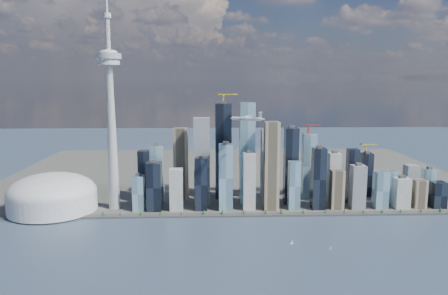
{
  "coord_description": "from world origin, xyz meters",
  "views": [
    {
      "loc": [
        -76.5,
        -693.48,
        307.42
      ],
      "look_at": [
        -43.34,
        260.0,
        154.58
      ],
      "focal_mm": 35.0,
      "sensor_mm": 36.0,
      "label": 1
    }
  ],
  "objects_px": {
    "dome_stadium": "(52,195)",
    "sailboat_east": "(292,243)",
    "needle_tower": "(111,109)",
    "airplane": "(247,118)",
    "sailboat_west": "(330,248)"
  },
  "relations": [
    {
      "from": "needle_tower",
      "to": "airplane",
      "type": "relative_size",
      "value": 7.42
    },
    {
      "from": "dome_stadium",
      "to": "needle_tower",
      "type": "bearing_deg",
      "value": 4.09
    },
    {
      "from": "needle_tower",
      "to": "sailboat_west",
      "type": "bearing_deg",
      "value": -30.53
    },
    {
      "from": "airplane",
      "to": "sailboat_west",
      "type": "bearing_deg",
      "value": -32.29
    },
    {
      "from": "airplane",
      "to": "sailboat_east",
      "type": "height_order",
      "value": "airplane"
    },
    {
      "from": "dome_stadium",
      "to": "sailboat_east",
      "type": "bearing_deg",
      "value": -23.2
    },
    {
      "from": "sailboat_west",
      "to": "sailboat_east",
      "type": "distance_m",
      "value": 70.86
    },
    {
      "from": "sailboat_west",
      "to": "airplane",
      "type": "bearing_deg",
      "value": 146.1
    },
    {
      "from": "needle_tower",
      "to": "sailboat_west",
      "type": "height_order",
      "value": "needle_tower"
    },
    {
      "from": "sailboat_west",
      "to": "sailboat_east",
      "type": "relative_size",
      "value": 0.89
    },
    {
      "from": "dome_stadium",
      "to": "sailboat_east",
      "type": "relative_size",
      "value": 22.02
    },
    {
      "from": "dome_stadium",
      "to": "airplane",
      "type": "height_order",
      "value": "airplane"
    },
    {
      "from": "dome_stadium",
      "to": "airplane",
      "type": "relative_size",
      "value": 2.69
    },
    {
      "from": "needle_tower",
      "to": "dome_stadium",
      "type": "xyz_separation_m",
      "value": [
        -140.0,
        -10.0,
        -196.4
      ]
    },
    {
      "from": "dome_stadium",
      "to": "airplane",
      "type": "distance_m",
      "value": 486.53
    }
  ]
}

